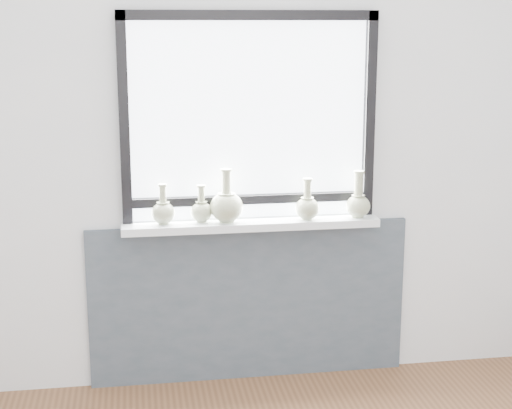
{
  "coord_description": "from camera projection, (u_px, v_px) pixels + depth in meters",
  "views": [
    {
      "loc": [
        -0.58,
        -2.14,
        1.89
      ],
      "look_at": [
        0.0,
        1.55,
        1.02
      ],
      "focal_mm": 55.0,
      "sensor_mm": 36.0,
      "label": 1
    }
  ],
  "objects": [
    {
      "name": "windowsill",
      "position": [
        251.0,
        224.0,
        4.03
      ],
      "size": [
        1.32,
        0.18,
        0.04
      ],
      "primitive_type": "cube",
      "color": "silver",
      "rests_on": "apron_panel"
    },
    {
      "name": "vase_e",
      "position": [
        358.0,
        203.0,
        4.07
      ],
      "size": [
        0.13,
        0.13,
        0.25
      ],
      "rotation": [
        0.0,
        0.0,
        0.13
      ],
      "color": "#AEB790",
      "rests_on": "windowsill"
    },
    {
      "name": "vase_d",
      "position": [
        307.0,
        206.0,
        4.02
      ],
      "size": [
        0.12,
        0.12,
        0.22
      ],
      "rotation": [
        0.0,
        0.0,
        -0.36
      ],
      "color": "#AEB790",
      "rests_on": "windowsill"
    },
    {
      "name": "vase_b",
      "position": [
        201.0,
        210.0,
        3.97
      ],
      "size": [
        0.11,
        0.11,
        0.19
      ],
      "rotation": [
        0.0,
        0.0,
        -0.07
      ],
      "color": "#AEB790",
      "rests_on": "windowsill"
    },
    {
      "name": "window",
      "position": [
        249.0,
        114.0,
        3.96
      ],
      "size": [
        1.3,
        0.06,
        1.05
      ],
      "color": "black",
      "rests_on": "windowsill"
    },
    {
      "name": "back_wall",
      "position": [
        248.0,
        140.0,
        4.03
      ],
      "size": [
        3.6,
        0.02,
        2.6
      ],
      "primitive_type": "cube",
      "color": "silver",
      "rests_on": "ground"
    },
    {
      "name": "vase_a",
      "position": [
        163.0,
        211.0,
        3.94
      ],
      "size": [
        0.12,
        0.12,
        0.21
      ],
      "rotation": [
        0.0,
        0.0,
        0.21
      ],
      "color": "#AEB790",
      "rests_on": "windowsill"
    },
    {
      "name": "apron_panel",
      "position": [
        249.0,
        302.0,
        4.19
      ],
      "size": [
        1.7,
        0.03,
        0.86
      ],
      "primitive_type": "cube",
      "color": "#474F5C",
      "rests_on": "ground"
    },
    {
      "name": "vase_c",
      "position": [
        227.0,
        205.0,
        3.97
      ],
      "size": [
        0.17,
        0.17,
        0.27
      ],
      "rotation": [
        0.0,
        0.0,
        0.04
      ],
      "color": "#AEB790",
      "rests_on": "windowsill"
    }
  ]
}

